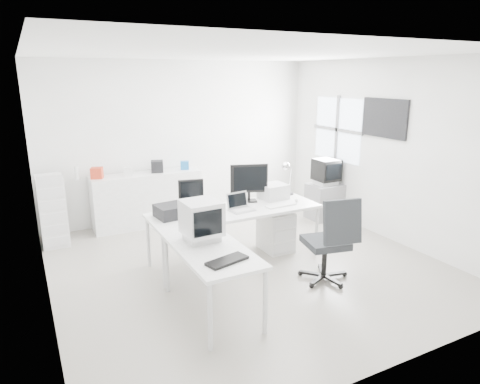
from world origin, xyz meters
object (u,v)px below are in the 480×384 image
side_desk (212,280)px  drawer_pedestal (276,231)px  lcd_monitor_small (191,195)px  laptop (242,203)px  laser_printer (273,191)px  main_desk (235,235)px  lcd_monitor_large (249,183)px  tv_cabinet (325,201)px  filing_cabinet (52,211)px  office_chair (326,238)px  crt_tv (326,172)px  crt_monitor (202,221)px  inkjet_printer (174,210)px  sideboard (148,199)px

side_desk → drawer_pedestal: 1.93m
lcd_monitor_small → drawer_pedestal: bearing=3.3°
laptop → laser_printer: bearing=17.8°
laptop → main_desk: bearing=109.8°
main_desk → lcd_monitor_large: bearing=35.5°
tv_cabinet → filing_cabinet: bearing=168.8°
office_chair → crt_tv: 2.52m
lcd_monitor_small → filing_cabinet: (-1.67, 1.53, -0.42)m
laptop → office_chair: 1.22m
tv_cabinet → drawer_pedestal: bearing=-151.9°
crt_tv → filing_cabinet: 4.60m
drawer_pedestal → crt_monitor: crt_monitor is taller
side_desk → tv_cabinet: size_ratio=2.19×
side_desk → tv_cabinet: side_desk is taller
inkjet_printer → office_chair: size_ratio=0.41×
laptop → filing_cabinet: bearing=133.6°
side_desk → sideboard: 3.11m
laser_printer → crt_tv: bearing=18.1°
lcd_monitor_large → laptop: 0.49m
laser_printer → crt_monitor: crt_monitor is taller
crt_monitor → tv_cabinet: crt_monitor is taller
sideboard → filing_cabinet: 1.55m
side_desk → tv_cabinet: 3.71m
drawer_pedestal → sideboard: bearing=125.4°
sideboard → tv_cabinet: bearing=-20.6°
drawer_pedestal → main_desk: bearing=-175.9°
laser_printer → inkjet_printer: bearing=178.6°
drawer_pedestal → office_chair: office_chair is taller
main_desk → office_chair: (0.73, -1.07, 0.19)m
inkjet_printer → office_chair: (1.58, -1.17, -0.27)m
crt_monitor → crt_tv: 3.58m
office_chair → filing_cabinet: 4.11m
laser_printer → main_desk: bearing=-169.3°
laptop → crt_monitor: 1.18m
drawer_pedestal → laser_printer: bearing=73.6°
crt_tv → sideboard: (-2.97, 1.12, -0.40)m
filing_cabinet → laptop: bearing=-39.6°
side_desk → lcd_monitor_small: 1.50m
lcd_monitor_small → laser_printer: lcd_monitor_small is taller
lcd_monitor_large → office_chair: bearing=-55.8°
inkjet_printer → main_desk: bearing=-13.1°
lcd_monitor_small → laser_printer: size_ratio=1.11×
drawer_pedestal → laser_printer: laser_printer is taller
crt_monitor → office_chair: bearing=-10.1°
side_desk → lcd_monitor_large: bearing=48.4°
tv_cabinet → sideboard: bearing=159.4°
crt_tv → sideboard: size_ratio=0.27×
drawer_pedestal → crt_tv: bearing=28.1°
crt_monitor → laser_printer: bearing=31.7°
main_desk → filing_cabinet: 2.86m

